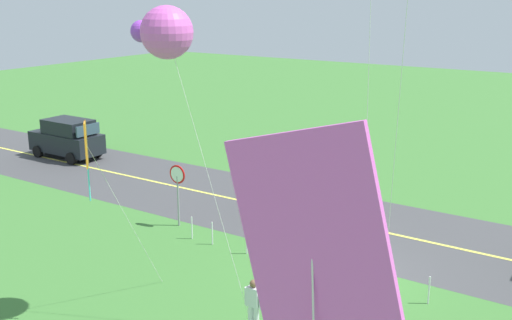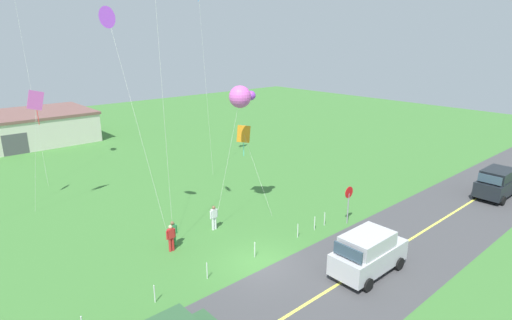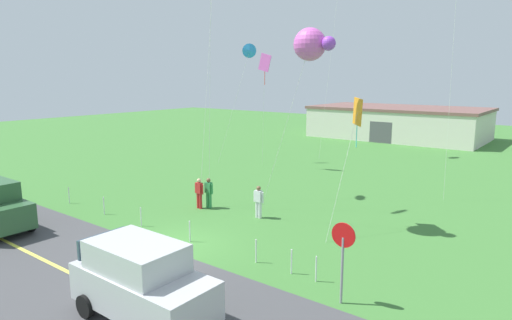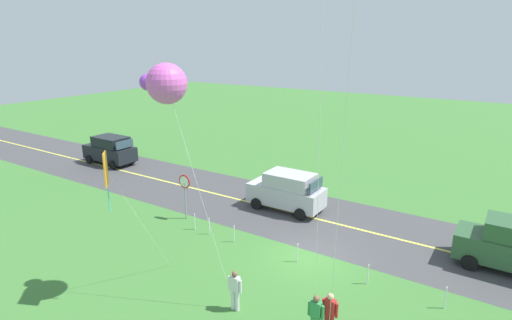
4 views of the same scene
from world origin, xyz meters
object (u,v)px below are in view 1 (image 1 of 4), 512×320
person_adult_near (254,304)px  kite_red_low (165,32)px  kite_pink_drift (87,147)px  kite_purple_back (312,261)px  stop_sign (178,183)px  car_suv_foreground (317,189)px  car_parked_east_far (67,138)px

person_adult_near → kite_red_low: kite_red_low is taller
kite_pink_drift → kite_purple_back: bearing=144.3°
stop_sign → car_suv_foreground: bearing=-133.9°
stop_sign → kite_red_low: bearing=129.5°
stop_sign → person_adult_near: 8.71m
car_parked_east_far → kite_purple_back: 33.30m
car_parked_east_far → person_adult_near: size_ratio=2.75×
stop_sign → kite_purple_back: bearing=133.1°
stop_sign → kite_purple_back: kite_purple_back is taller
car_parked_east_far → stop_sign: stop_sign is taller
car_suv_foreground → kite_purple_back: size_ratio=0.52×
kite_pink_drift → stop_sign: bearing=-67.2°
car_suv_foreground → car_parked_east_far: 16.38m
car_parked_east_far → stop_sign: bearing=159.0°
kite_pink_drift → kite_purple_back: (-10.95, 7.85, 2.51)m
kite_purple_back → car_suv_foreground: bearing=-62.7°
car_suv_foreground → stop_sign: stop_sign is taller
stop_sign → kite_purple_back: size_ratio=0.30×
kite_red_low → kite_pink_drift: bearing=45.9°
stop_sign → kite_pink_drift: size_ratio=0.43×
kite_pink_drift → kite_purple_back: kite_purple_back is taller
car_parked_east_far → person_adult_near: bearing=153.1°
car_parked_east_far → person_adult_near: 21.66m
kite_pink_drift → person_adult_near: bearing=-155.2°
stop_sign → kite_purple_back: (-13.87, 14.81, 5.86)m
car_suv_foreground → kite_pink_drift: kite_pink_drift is taller
kite_red_low → kite_purple_back: (-9.42, 9.42, -0.47)m
person_adult_near → kite_purple_back: kite_purple_back is taller
stop_sign → kite_red_low: kite_red_low is taller
person_adult_near → kite_red_low: (2.56, 0.32, 7.28)m
car_parked_east_far → kite_pink_drift: kite_pink_drift is taller
car_parked_east_far → kite_pink_drift: 19.61m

